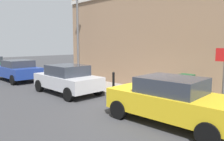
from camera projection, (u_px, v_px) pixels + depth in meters
ground at (142, 112)px, 8.12m from camera, size 80.00×80.00×0.00m
sidewalk at (86, 83)px, 13.77m from camera, size 2.23×30.00×0.15m
corner_building at (163, 18)px, 14.82m from camera, size 7.41×10.85×8.65m
car_yellow at (171, 100)px, 6.94m from camera, size 2.02×4.12×1.50m
car_silver at (67, 79)px, 11.16m from camera, size 1.94×3.94×1.48m
car_blue at (17, 70)px, 15.09m from camera, size 1.99×4.15×1.46m
utility_cabinet at (186, 89)px, 9.12m from camera, size 0.46×0.61×1.15m
bollard_near_cabinet at (158, 83)px, 10.20m from camera, size 0.14×0.14×1.04m
bollard_far_kerb at (114, 81)px, 10.76m from camera, size 0.14×0.14×1.04m
street_sign at (224, 71)px, 7.15m from camera, size 0.08×0.60×2.30m
lamppost at (78, 33)px, 14.30m from camera, size 0.20×0.44×5.72m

